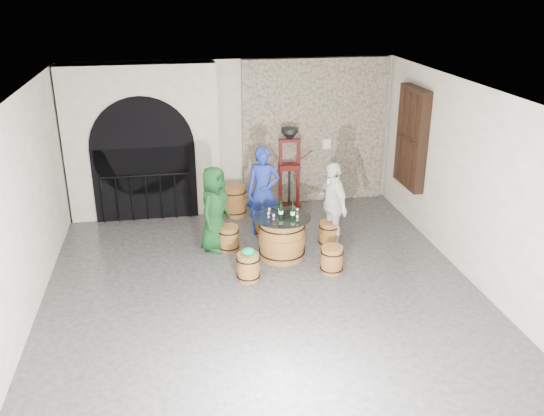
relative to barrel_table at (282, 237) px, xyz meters
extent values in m
plane|color=#2C2C2E|center=(-0.54, -1.22, -0.39)|extent=(8.00, 8.00, 0.00)
plane|color=beige|center=(-0.54, 2.78, 1.21)|extent=(8.00, 0.00, 8.00)
plane|color=beige|center=(-0.54, -5.22, 1.21)|extent=(8.00, 0.00, 8.00)
plane|color=beige|center=(-4.04, -1.22, 1.21)|extent=(0.00, 8.00, 8.00)
plane|color=beige|center=(2.96, -1.22, 1.21)|extent=(0.00, 8.00, 8.00)
plane|color=beige|center=(-0.54, -1.22, 2.81)|extent=(8.00, 8.00, 0.00)
cube|color=gray|center=(1.26, 2.72, 1.21)|extent=(3.20, 0.12, 3.18)
cube|color=beige|center=(-2.44, 2.53, 1.21)|extent=(3.10, 0.50, 3.18)
cube|color=black|center=(-2.44, 2.27, 0.38)|extent=(2.10, 0.03, 1.55)
cylinder|color=black|center=(-2.44, 2.27, 1.16)|extent=(2.10, 0.03, 2.10)
cylinder|color=black|center=(-2.44, 2.20, 0.59)|extent=(1.79, 0.04, 0.04)
cylinder|color=black|center=(-3.33, 2.20, 0.10)|extent=(0.02, 0.02, 0.98)
cylinder|color=black|center=(-3.04, 2.20, 0.10)|extent=(0.02, 0.02, 0.98)
cylinder|color=black|center=(-2.74, 2.20, 0.10)|extent=(0.02, 0.02, 0.98)
cylinder|color=black|center=(-2.44, 2.20, 0.10)|extent=(0.02, 0.02, 0.98)
cylinder|color=black|center=(-2.14, 2.20, 0.10)|extent=(0.02, 0.02, 0.98)
cylinder|color=black|center=(-1.85, 2.20, 0.10)|extent=(0.02, 0.02, 0.98)
cylinder|color=black|center=(-1.55, 2.20, 0.10)|extent=(0.02, 0.02, 0.98)
cube|color=black|center=(2.85, 1.18, 1.41)|extent=(0.20, 1.10, 2.00)
cube|color=black|center=(2.80, 1.18, 1.41)|extent=(0.06, 0.88, 1.76)
cube|color=black|center=(2.83, 1.18, 1.41)|extent=(0.22, 0.92, 0.06)
cube|color=black|center=(2.83, 0.89, 1.41)|extent=(0.22, 0.06, 1.80)
cube|color=black|center=(2.83, 1.18, 1.41)|extent=(0.22, 0.06, 1.80)
cube|color=black|center=(2.83, 1.47, 1.41)|extent=(0.22, 0.06, 1.80)
cylinder|color=brown|center=(0.00, 0.00, -0.02)|extent=(0.79, 0.79, 0.75)
cylinder|color=brown|center=(0.00, 0.00, -0.02)|extent=(0.85, 0.85, 0.17)
torus|color=black|center=(0.00, 0.00, -0.27)|extent=(0.85, 0.85, 0.02)
torus|color=black|center=(0.00, 0.00, 0.24)|extent=(0.85, 0.85, 0.02)
cylinder|color=brown|center=(0.00, 0.00, 0.37)|extent=(0.81, 0.81, 0.02)
cylinder|color=black|center=(0.00, 0.00, 0.39)|extent=(1.03, 1.03, 0.01)
cylinder|color=brown|center=(-0.93, 0.46, -0.17)|extent=(0.36, 0.36, 0.46)
cylinder|color=brown|center=(-0.93, 0.46, -0.17)|extent=(0.39, 0.39, 0.10)
torus|color=black|center=(-0.93, 0.46, -0.32)|extent=(0.40, 0.40, 0.02)
torus|color=black|center=(-0.93, 0.46, -0.01)|extent=(0.40, 0.40, 0.02)
cylinder|color=brown|center=(-0.93, 0.46, 0.07)|extent=(0.37, 0.37, 0.02)
cylinder|color=brown|center=(-0.14, 1.02, -0.17)|extent=(0.36, 0.36, 0.46)
cylinder|color=brown|center=(-0.14, 1.02, -0.17)|extent=(0.39, 0.39, 0.10)
torus|color=black|center=(-0.14, 1.02, -0.32)|extent=(0.40, 0.40, 0.02)
torus|color=black|center=(-0.14, 1.02, -0.01)|extent=(0.40, 0.40, 0.02)
cylinder|color=brown|center=(-0.14, 1.02, 0.07)|extent=(0.37, 0.37, 0.02)
cylinder|color=brown|center=(0.97, 0.34, -0.17)|extent=(0.36, 0.36, 0.46)
cylinder|color=brown|center=(0.97, 0.34, -0.17)|extent=(0.39, 0.39, 0.10)
torus|color=black|center=(0.97, 0.34, -0.32)|extent=(0.40, 0.40, 0.02)
torus|color=black|center=(0.97, 0.34, -0.01)|extent=(0.40, 0.40, 0.02)
cylinder|color=brown|center=(0.97, 0.34, 0.07)|extent=(0.37, 0.37, 0.02)
cylinder|color=brown|center=(0.74, -0.72, -0.17)|extent=(0.36, 0.36, 0.46)
cylinder|color=brown|center=(0.74, -0.72, -0.17)|extent=(0.39, 0.39, 0.10)
torus|color=black|center=(0.74, -0.72, -0.32)|extent=(0.40, 0.40, 0.02)
torus|color=black|center=(0.74, -0.72, -0.01)|extent=(0.40, 0.40, 0.02)
cylinder|color=brown|center=(0.74, -0.72, 0.07)|extent=(0.37, 0.37, 0.02)
cylinder|color=brown|center=(-0.72, -0.74, -0.17)|extent=(0.36, 0.36, 0.46)
cylinder|color=brown|center=(-0.72, -0.74, -0.17)|extent=(0.39, 0.39, 0.10)
torus|color=black|center=(-0.72, -0.74, -0.32)|extent=(0.40, 0.40, 0.02)
torus|color=black|center=(-0.72, -0.74, -0.01)|extent=(0.40, 0.40, 0.02)
cylinder|color=brown|center=(-0.72, -0.74, 0.07)|extent=(0.37, 0.37, 0.02)
ellipsoid|color=#0D9448|center=(-0.72, -0.74, 0.13)|extent=(0.21, 0.21, 0.12)
cylinder|color=#0D9448|center=(-0.64, -0.77, 0.09)|extent=(0.14, 0.14, 0.01)
imported|color=#103C18|center=(-1.16, 0.57, 0.41)|extent=(0.85, 0.94, 1.61)
imported|color=navy|center=(-0.16, 1.13, 0.49)|extent=(0.72, 0.56, 1.76)
imported|color=white|center=(1.02, 0.36, 0.42)|extent=(0.60, 1.02, 1.63)
cylinder|color=black|center=(-0.03, -0.03, 0.51)|extent=(0.07, 0.07, 0.22)
cylinder|color=white|center=(-0.03, -0.03, 0.50)|extent=(0.08, 0.08, 0.06)
cone|color=black|center=(-0.03, -0.03, 0.64)|extent=(0.07, 0.07, 0.05)
cylinder|color=black|center=(-0.03, -0.03, 0.69)|extent=(0.03, 0.03, 0.07)
cylinder|color=black|center=(0.17, -0.11, 0.51)|extent=(0.07, 0.07, 0.22)
cylinder|color=white|center=(0.17, -0.11, 0.50)|extent=(0.08, 0.08, 0.06)
cone|color=black|center=(0.17, -0.11, 0.64)|extent=(0.07, 0.07, 0.05)
cylinder|color=black|center=(0.17, -0.11, 0.69)|extent=(0.03, 0.03, 0.07)
cylinder|color=black|center=(-0.02, 0.07, 0.51)|extent=(0.07, 0.07, 0.22)
cylinder|color=white|center=(-0.02, 0.07, 0.50)|extent=(0.08, 0.08, 0.06)
cone|color=black|center=(-0.02, 0.07, 0.64)|extent=(0.07, 0.07, 0.05)
cylinder|color=black|center=(-0.02, 0.07, 0.69)|extent=(0.03, 0.03, 0.07)
cylinder|color=brown|center=(-0.61, 2.13, -0.07)|extent=(0.46, 0.46, 0.64)
cylinder|color=brown|center=(-0.61, 2.13, -0.07)|extent=(0.49, 0.49, 0.14)
torus|color=black|center=(-0.61, 2.13, -0.29)|extent=(0.50, 0.50, 0.02)
torus|color=black|center=(-0.61, 2.13, 0.15)|extent=(0.50, 0.50, 0.02)
cylinder|color=brown|center=(-0.61, 2.13, 0.26)|extent=(0.47, 0.47, 0.02)
cube|color=#4C0F0C|center=(0.60, 2.28, -0.35)|extent=(0.53, 0.44, 0.10)
cube|color=#4C0F0C|center=(0.60, 2.28, 0.59)|extent=(0.47, 0.32, 0.12)
cube|color=#4C0F0C|center=(0.60, 2.28, 1.16)|extent=(0.46, 0.15, 0.07)
cylinder|color=black|center=(0.60, 2.28, 0.18)|extent=(0.05, 0.05, 0.96)
cylinder|color=black|center=(0.60, 2.28, 1.38)|extent=(0.37, 0.37, 0.09)
cone|color=black|center=(0.60, 2.28, 1.27)|extent=(0.37, 0.37, 0.19)
cube|color=#4C0F0C|center=(0.41, 2.29, 0.42)|extent=(0.07, 0.07, 1.54)
cube|color=#4C0F0C|center=(0.79, 2.26, 0.42)|extent=(0.07, 0.07, 1.54)
cylinder|color=#4C0F0C|center=(0.89, 2.22, 0.81)|extent=(0.41, 0.06, 0.30)
cube|color=silver|center=(1.51, 2.64, 0.96)|extent=(0.18, 0.10, 0.22)
camera|label=1|loc=(-1.84, -9.27, 4.34)|focal=38.00mm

